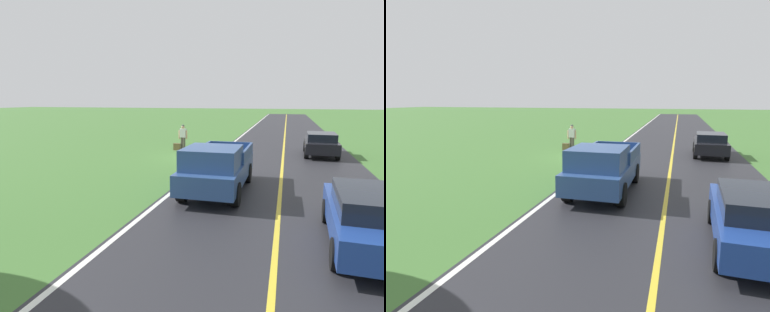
# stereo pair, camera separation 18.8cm
# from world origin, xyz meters

# --- Properties ---
(ground_plane) EXTENTS (200.00, 200.00, 0.00)m
(ground_plane) POSITION_xyz_m (0.00, 0.00, 0.00)
(ground_plane) COLOR #427033
(road_surface) EXTENTS (8.16, 120.00, 0.00)m
(road_surface) POSITION_xyz_m (-4.79, 0.00, 0.00)
(road_surface) COLOR #28282D
(road_surface) RESTS_ON ground
(lane_edge_line) EXTENTS (0.16, 117.60, 0.00)m
(lane_edge_line) POSITION_xyz_m (-0.89, 0.00, 0.01)
(lane_edge_line) COLOR silver
(lane_edge_line) RESTS_ON ground
(lane_centre_line) EXTENTS (0.14, 117.60, 0.00)m
(lane_centre_line) POSITION_xyz_m (-4.79, 0.00, 0.01)
(lane_centre_line) COLOR gold
(lane_centre_line) RESTS_ON ground
(hitchhiker_walking) EXTENTS (0.62, 0.51, 1.75)m
(hitchhiker_walking) POSITION_xyz_m (1.79, -2.27, 0.98)
(hitchhiker_walking) COLOR #4C473D
(hitchhiker_walking) RESTS_ON ground
(suitcase_carried) EXTENTS (0.46, 0.20, 0.46)m
(suitcase_carried) POSITION_xyz_m (2.21, -2.19, 0.23)
(suitcase_carried) COLOR brown
(suitcase_carried) RESTS_ON ground
(pickup_truck_passing) EXTENTS (2.11, 5.41, 1.82)m
(pickup_truck_passing) POSITION_xyz_m (-2.51, 7.28, 0.97)
(pickup_truck_passing) COLOR #2D4C84
(pickup_truck_passing) RESTS_ON ground
(sedan_near_oncoming) EXTENTS (2.01, 4.44, 1.41)m
(sedan_near_oncoming) POSITION_xyz_m (-6.98, -2.49, 0.75)
(sedan_near_oncoming) COLOR black
(sedan_near_oncoming) RESTS_ON ground
(sedan_mid_oncoming) EXTENTS (2.06, 4.47, 1.41)m
(sedan_mid_oncoming) POSITION_xyz_m (-6.91, 10.89, 0.75)
(sedan_mid_oncoming) COLOR navy
(sedan_mid_oncoming) RESTS_ON ground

